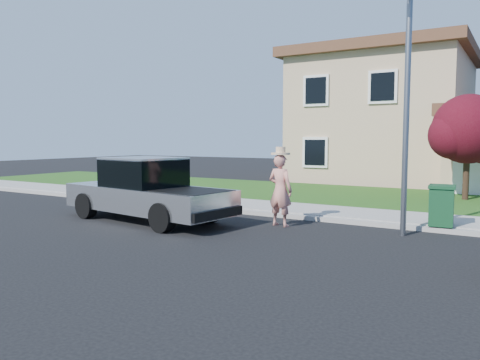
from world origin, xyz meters
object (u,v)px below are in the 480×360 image
(street_lamp, at_px, (406,95))
(ornamental_tree, at_px, (469,132))
(trash_bin, at_px, (442,205))
(pickup_truck, at_px, (147,191))
(woman, at_px, (280,189))

(street_lamp, bearing_deg, ornamental_tree, 90.50)
(ornamental_tree, bearing_deg, street_lamp, -95.23)
(trash_bin, height_order, street_lamp, street_lamp)
(pickup_truck, height_order, woman, woman)
(ornamental_tree, bearing_deg, pickup_truck, -129.25)
(pickup_truck, distance_m, trash_bin, 7.64)
(woman, distance_m, street_lamp, 3.77)
(trash_bin, bearing_deg, street_lamp, -127.22)
(pickup_truck, relative_size, woman, 2.69)
(trash_bin, bearing_deg, woman, -163.99)
(woman, xyz_separation_m, street_lamp, (2.99, 0.33, 2.26))
(street_lamp, bearing_deg, woman, -167.93)
(woman, xyz_separation_m, ornamental_tree, (3.65, 7.55, 1.51))
(woman, bearing_deg, ornamental_tree, -108.35)
(woman, bearing_deg, trash_bin, -151.36)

